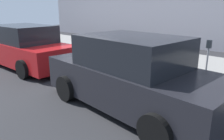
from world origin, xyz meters
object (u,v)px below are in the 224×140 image
at_px(parked_car_charcoal_0, 132,75).
at_px(suitcase_olive_6, 103,55).
at_px(suitcase_black_5, 113,55).
at_px(parking_meter, 208,56).
at_px(suitcase_maroon_3, 131,61).
at_px(suitcase_navy_1, 156,68).
at_px(bollard_post, 78,50).
at_px(fire_hydrant, 91,50).
at_px(suitcase_silver_4, 120,57).
at_px(suitcase_teal_2, 143,64).
at_px(parked_car_red_1, 25,47).
at_px(suitcase_red_0, 169,68).

bearing_deg(parked_car_charcoal_0, suitcase_olive_6, -33.61).
bearing_deg(suitcase_black_5, parking_meter, -176.84).
bearing_deg(parking_meter, suitcase_maroon_3, 6.88).
xyz_separation_m(suitcase_navy_1, parking_meter, (-1.48, -0.24, 0.57)).
bearing_deg(bollard_post, fire_hydrant, -167.74).
bearing_deg(suitcase_silver_4, parking_meter, -174.00).
relative_size(suitcase_teal_2, suitcase_silver_4, 0.88).
distance_m(suitcase_navy_1, bollard_post, 3.87).
height_order(suitcase_maroon_3, suitcase_black_5, suitcase_black_5).
bearing_deg(suitcase_olive_6, parking_meter, -176.23).
bearing_deg(parked_car_red_1, suitcase_red_0, -156.80).
bearing_deg(suitcase_black_5, fire_hydrant, 2.82).
bearing_deg(suitcase_silver_4, parked_car_charcoal_0, 137.00).
distance_m(bollard_post, parked_car_red_1, 2.15).
height_order(suitcase_navy_1, parking_meter, parking_meter).
bearing_deg(parked_car_red_1, suitcase_teal_2, -153.56).
bearing_deg(suitcase_silver_4, suitcase_olive_6, -3.12).
height_order(suitcase_teal_2, suitcase_black_5, suitcase_black_5).
relative_size(fire_hydrant, parked_car_charcoal_0, 0.19).
bearing_deg(suitcase_red_0, bollard_post, 2.77).
bearing_deg(suitcase_olive_6, parked_car_charcoal_0, 146.39).
xyz_separation_m(suitcase_teal_2, bollard_post, (3.39, 0.11, 0.04)).
height_order(suitcase_maroon_3, fire_hydrant, suitcase_maroon_3).
relative_size(suitcase_maroon_3, parked_car_charcoal_0, 0.21).
bearing_deg(suitcase_teal_2, suitcase_black_5, -3.79).
bearing_deg(suitcase_silver_4, suitcase_teal_2, -178.74).
bearing_deg(bollard_post, parked_car_red_1, 67.85).
bearing_deg(suitcase_maroon_3, parked_car_red_1, 29.52).
relative_size(bollard_post, parked_car_red_1, 0.14).
bearing_deg(suitcase_red_0, suitcase_black_5, -0.03).
distance_m(suitcase_olive_6, parking_meter, 3.99).
height_order(suitcase_teal_2, suitcase_silver_4, suitcase_silver_4).
xyz_separation_m(suitcase_black_5, suitcase_olive_6, (0.49, 0.07, -0.03)).
height_order(parking_meter, parked_car_red_1, parked_car_red_1).
xyz_separation_m(suitcase_red_0, suitcase_navy_1, (0.42, 0.05, -0.07)).
bearing_deg(suitcase_maroon_3, suitcase_red_0, -175.70).
xyz_separation_m(suitcase_maroon_3, parking_meter, (-2.48, -0.30, 0.49)).
xyz_separation_m(suitcase_olive_6, fire_hydrant, (0.70, -0.01, 0.10)).
relative_size(suitcase_black_5, fire_hydrant, 1.12).
bearing_deg(suitcase_teal_2, parked_car_red_1, 26.44).
relative_size(suitcase_black_5, suitcase_olive_6, 1.30).
distance_m(suitcase_red_0, suitcase_olive_6, 2.90).
relative_size(suitcase_maroon_3, suitcase_silver_4, 0.91).
bearing_deg(bollard_post, suitcase_red_0, -177.23).
xyz_separation_m(suitcase_navy_1, suitcase_silver_4, (1.50, 0.07, 0.13)).
distance_m(suitcase_olive_6, bollard_post, 1.40).
height_order(suitcase_red_0, suitcase_maroon_3, suitcase_maroon_3).
bearing_deg(bollard_post, parking_meter, -175.72).
bearing_deg(suitcase_maroon_3, suitcase_silver_4, 1.57).
bearing_deg(parking_meter, parked_car_charcoal_0, 72.01).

